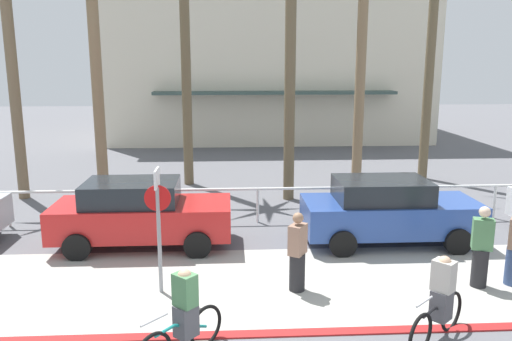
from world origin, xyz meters
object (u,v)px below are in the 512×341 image
at_px(palm_tree_5, 363,21).
at_px(car_blue_2, 388,210).
at_px(pedestrian_0, 297,255).
at_px(palm_tree_4, 291,2).
at_px(cyclist_teal_0, 184,317).
at_px(pedestrian_2, 481,250).
at_px(car_red_1, 140,213).
at_px(palm_tree_2, 93,28).
at_px(stop_sign_bike_lane, 158,213).
at_px(palm_tree_1, 8,31).
at_px(cyclist_black_1, 440,301).

distance_m(palm_tree_5, car_blue_2, 7.75).
bearing_deg(pedestrian_0, car_blue_2, 45.04).
bearing_deg(palm_tree_4, cyclist_teal_0, -106.33).
xyz_separation_m(car_blue_2, cyclist_teal_0, (-4.78, -4.99, -0.18)).
height_order(car_blue_2, pedestrian_2, pedestrian_2).
distance_m(car_red_1, car_blue_2, 6.28).
bearing_deg(palm_tree_2, cyclist_teal_0, -69.97).
height_order(palm_tree_4, pedestrian_2, palm_tree_4).
distance_m(car_blue_2, cyclist_teal_0, 6.91).
xyz_separation_m(palm_tree_2, palm_tree_4, (6.21, 0.02, 0.81)).
bearing_deg(cyclist_teal_0, palm_tree_5, 63.18).
xyz_separation_m(stop_sign_bike_lane, cyclist_teal_0, (0.66, -2.36, -0.98)).
relative_size(palm_tree_2, pedestrian_2, 4.32).
bearing_deg(car_red_1, stop_sign_bike_lane, -73.16).
bearing_deg(pedestrian_0, pedestrian_2, -0.38).
bearing_deg(car_red_1, pedestrian_0, -38.17).
bearing_deg(cyclist_teal_0, palm_tree_2, 110.03).
distance_m(palm_tree_1, pedestrian_2, 15.25).
bearing_deg(cyclist_black_1, pedestrian_2, 49.64).
bearing_deg(palm_tree_2, pedestrian_2, -37.57).
xyz_separation_m(palm_tree_1, pedestrian_0, (8.41, -7.80, -4.81)).
relative_size(cyclist_black_1, pedestrian_2, 0.87).
bearing_deg(palm_tree_5, car_blue_2, -96.54).
bearing_deg(cyclist_teal_0, car_blue_2, 46.18).
xyz_separation_m(palm_tree_2, cyclist_teal_0, (3.44, -9.43, -4.93)).
distance_m(palm_tree_1, pedestrian_0, 12.44).
bearing_deg(palm_tree_2, pedestrian_0, -52.24).
bearing_deg(palm_tree_5, cyclist_black_1, -96.73).
relative_size(palm_tree_1, cyclist_black_1, 5.17).
distance_m(palm_tree_5, cyclist_black_1, 11.79).
bearing_deg(palm_tree_5, palm_tree_2, -171.42).
xyz_separation_m(palm_tree_1, palm_tree_5, (11.76, 0.68, 0.40)).
bearing_deg(pedestrian_0, car_red_1, 141.83).
relative_size(car_red_1, cyclist_teal_0, 2.93).
bearing_deg(pedestrian_2, palm_tree_1, 147.31).
height_order(stop_sign_bike_lane, car_red_1, stop_sign_bike_lane).
xyz_separation_m(palm_tree_1, cyclist_teal_0, (6.31, -10.09, -4.88)).
xyz_separation_m(car_red_1, car_blue_2, (6.28, -0.12, 0.00)).
distance_m(stop_sign_bike_lane, palm_tree_4, 9.20).
distance_m(cyclist_teal_0, cyclist_black_1, 4.22).
relative_size(palm_tree_1, palm_tree_5, 0.97).
distance_m(palm_tree_1, palm_tree_5, 11.79).
relative_size(stop_sign_bike_lane, pedestrian_2, 1.48).
bearing_deg(pedestrian_2, cyclist_black_1, -130.36).
distance_m(stop_sign_bike_lane, car_red_1, 2.98).
bearing_deg(car_red_1, pedestrian_2, -21.10).
height_order(palm_tree_4, pedestrian_0, palm_tree_4).
height_order(car_red_1, pedestrian_0, car_red_1).
distance_m(palm_tree_2, palm_tree_5, 8.99).
relative_size(stop_sign_bike_lane, car_blue_2, 0.58).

